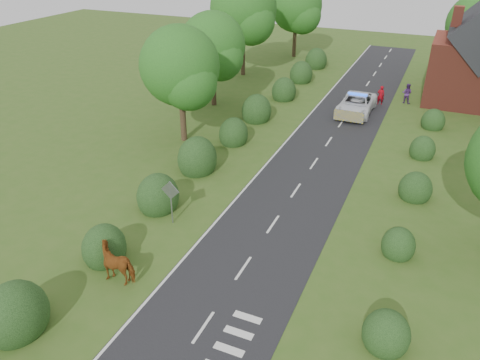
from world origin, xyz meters
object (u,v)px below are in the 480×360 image
at_px(pedestrian_purple, 407,93).
at_px(road_sign, 171,196).
at_px(police_van, 356,104).
at_px(pedestrian_red, 381,95).
at_px(cow, 119,264).

bearing_deg(pedestrian_purple, road_sign, 79.91).
relative_size(police_van, pedestrian_purple, 3.26).
relative_size(police_van, pedestrian_red, 3.43).
height_order(pedestrian_red, pedestrian_purple, pedestrian_purple).
distance_m(road_sign, pedestrian_purple, 26.97).
distance_m(police_van, pedestrian_purple, 5.74).
distance_m(road_sign, police_van, 21.63).
bearing_deg(road_sign, pedestrian_purple, 70.11).
bearing_deg(pedestrian_red, cow, 70.04).
bearing_deg(road_sign, cow, -87.95).
bearing_deg(police_van, pedestrian_red, 64.48).
xyz_separation_m(road_sign, pedestrian_red, (7.10, 24.00, -0.80)).
xyz_separation_m(road_sign, cow, (0.17, -4.79, -0.90)).
distance_m(road_sign, cow, 4.88).
bearing_deg(pedestrian_red, police_van, 57.58).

